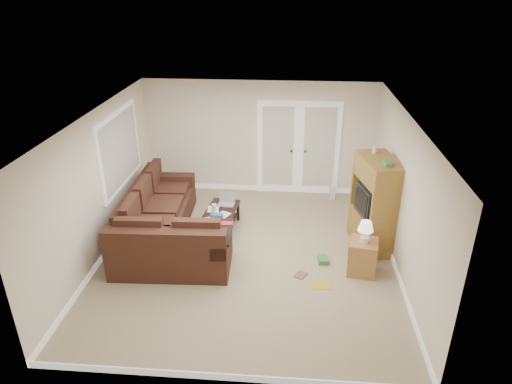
# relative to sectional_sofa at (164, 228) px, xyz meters

# --- Properties ---
(floor) EXTENTS (5.50, 5.50, 0.00)m
(floor) POSITION_rel_sectional_sofa_xyz_m (1.53, -0.23, -0.36)
(floor) COLOR tan
(floor) RESTS_ON ground
(ceiling) EXTENTS (5.00, 5.50, 0.02)m
(ceiling) POSITION_rel_sectional_sofa_xyz_m (1.53, -0.23, 2.14)
(ceiling) COLOR white
(ceiling) RESTS_ON wall_back
(wall_left) EXTENTS (0.02, 5.50, 2.50)m
(wall_left) POSITION_rel_sectional_sofa_xyz_m (-0.97, -0.23, 0.89)
(wall_left) COLOR white
(wall_left) RESTS_ON floor
(wall_right) EXTENTS (0.02, 5.50, 2.50)m
(wall_right) POSITION_rel_sectional_sofa_xyz_m (4.03, -0.23, 0.89)
(wall_right) COLOR white
(wall_right) RESTS_ON floor
(wall_back) EXTENTS (5.00, 0.02, 2.50)m
(wall_back) POSITION_rel_sectional_sofa_xyz_m (1.53, 2.52, 0.89)
(wall_back) COLOR white
(wall_back) RESTS_ON floor
(wall_front) EXTENTS (5.00, 0.02, 2.50)m
(wall_front) POSITION_rel_sectional_sofa_xyz_m (1.53, -2.98, 0.89)
(wall_front) COLOR white
(wall_front) RESTS_ON floor
(baseboards) EXTENTS (5.00, 5.50, 0.10)m
(baseboards) POSITION_rel_sectional_sofa_xyz_m (1.53, -0.23, -0.31)
(baseboards) COLOR white
(baseboards) RESTS_ON floor
(french_doors) EXTENTS (1.80, 0.05, 2.13)m
(french_doors) POSITION_rel_sectional_sofa_xyz_m (2.38, 2.48, 0.68)
(french_doors) COLOR white
(french_doors) RESTS_ON floor
(window_left) EXTENTS (0.05, 1.92, 1.42)m
(window_left) POSITION_rel_sectional_sofa_xyz_m (-0.93, 0.77, 1.19)
(window_left) COLOR white
(window_left) RESTS_ON wall_left
(sectional_sofa) EXTENTS (2.09, 3.00, 0.92)m
(sectional_sofa) POSITION_rel_sectional_sofa_xyz_m (0.00, 0.00, 0.00)
(sectional_sofa) COLOR #3F2218
(sectional_sofa) RESTS_ON floor
(coffee_table) EXTENTS (0.66, 1.13, 0.73)m
(coffee_table) POSITION_rel_sectional_sofa_xyz_m (0.94, 0.59, -0.12)
(coffee_table) COLOR black
(coffee_table) RESTS_ON floor
(tv_armoire) EXTENTS (0.79, 1.14, 1.79)m
(tv_armoire) POSITION_rel_sectional_sofa_xyz_m (3.73, 0.32, 0.48)
(tv_armoire) COLOR olive
(tv_armoire) RESTS_ON floor
(side_cabinet) EXTENTS (0.52, 0.52, 0.95)m
(side_cabinet) POSITION_rel_sectional_sofa_xyz_m (3.44, -0.56, -0.02)
(side_cabinet) COLOR #A3723B
(side_cabinet) RESTS_ON floor
(space_heater) EXTENTS (0.13, 0.11, 0.31)m
(space_heater) POSITION_rel_sectional_sofa_xyz_m (3.17, 2.18, -0.20)
(space_heater) COLOR silver
(space_heater) RESTS_ON floor
(floor_magazine) EXTENTS (0.31, 0.25, 0.01)m
(floor_magazine) POSITION_rel_sectional_sofa_xyz_m (2.77, -0.97, -0.36)
(floor_magazine) COLOR gold
(floor_magazine) RESTS_ON floor
(floor_greenbox) EXTENTS (0.19, 0.24, 0.09)m
(floor_greenbox) POSITION_rel_sectional_sofa_xyz_m (2.83, -0.32, -0.31)
(floor_greenbox) COLOR #387C3F
(floor_greenbox) RESTS_ON floor
(floor_book) EXTENTS (0.25, 0.27, 0.02)m
(floor_book) POSITION_rel_sectional_sofa_xyz_m (2.38, -0.70, -0.35)
(floor_book) COLOR brown
(floor_book) RESTS_ON floor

